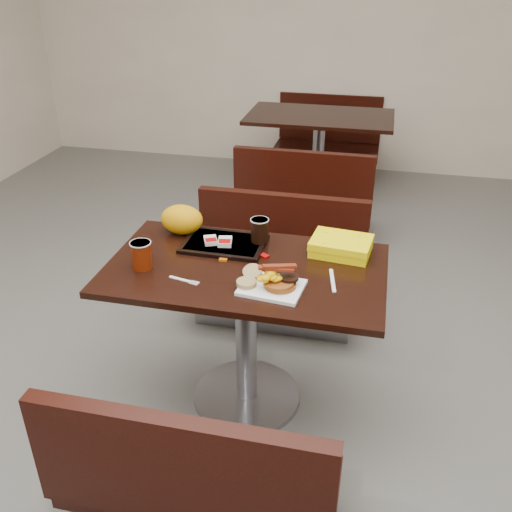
% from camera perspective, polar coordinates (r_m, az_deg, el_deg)
% --- Properties ---
extents(floor, '(6.00, 7.00, 0.01)m').
position_cam_1_polar(floor, '(2.88, -0.92, -14.15)').
color(floor, slate).
rests_on(floor, ground).
extents(wall_back, '(6.00, 0.01, 2.80)m').
position_cam_1_polar(wall_back, '(5.60, 8.13, 22.65)').
color(wall_back, beige).
rests_on(wall_back, ground).
extents(table_near, '(1.20, 0.70, 0.75)m').
position_cam_1_polar(table_near, '(2.64, -0.98, -8.17)').
color(table_near, black).
rests_on(table_near, floor).
extents(bench_near_s, '(1.00, 0.46, 0.72)m').
position_cam_1_polar(bench_near_s, '(2.15, -5.65, -19.39)').
color(bench_near_s, black).
rests_on(bench_near_s, floor).
extents(bench_near_n, '(1.00, 0.46, 0.72)m').
position_cam_1_polar(bench_near_n, '(3.22, 1.96, -1.10)').
color(bench_near_n, black).
rests_on(bench_near_n, floor).
extents(table_far, '(1.20, 0.70, 0.75)m').
position_cam_1_polar(table_far, '(4.94, 6.27, 9.77)').
color(table_far, black).
rests_on(table_far, floor).
extents(bench_far_s, '(1.00, 0.46, 0.72)m').
position_cam_1_polar(bench_far_s, '(4.29, 5.06, 6.66)').
color(bench_far_s, black).
rests_on(bench_far_s, floor).
extents(bench_far_n, '(1.00, 0.46, 0.72)m').
position_cam_1_polar(bench_far_n, '(5.61, 7.19, 11.85)').
color(bench_far_n, black).
rests_on(bench_far_n, floor).
extents(platter, '(0.27, 0.22, 0.01)m').
position_cam_1_polar(platter, '(2.27, 1.60, -3.20)').
color(platter, white).
rests_on(platter, table_near).
extents(pancake_stack, '(0.14, 0.14, 0.03)m').
position_cam_1_polar(pancake_stack, '(2.26, 2.46, -2.80)').
color(pancake_stack, brown).
rests_on(pancake_stack, platter).
extents(sausage_patty, '(0.08, 0.08, 0.01)m').
position_cam_1_polar(sausage_patty, '(2.27, 3.35, -2.17)').
color(sausage_patty, black).
rests_on(sausage_patty, pancake_stack).
extents(scrambled_eggs, '(0.10, 0.10, 0.05)m').
position_cam_1_polar(scrambled_eggs, '(2.24, 1.44, -1.99)').
color(scrambled_eggs, yellow).
rests_on(scrambled_eggs, pancake_stack).
extents(bacon_strips, '(0.16, 0.10, 0.01)m').
position_cam_1_polar(bacon_strips, '(2.24, 2.04, -1.23)').
color(bacon_strips, '#3F1104').
rests_on(bacon_strips, scrambled_eggs).
extents(muffin_bottom, '(0.09, 0.09, 0.02)m').
position_cam_1_polar(muffin_bottom, '(2.27, -0.97, -2.74)').
color(muffin_bottom, tan).
rests_on(muffin_bottom, platter).
extents(muffin_top, '(0.09, 0.09, 0.05)m').
position_cam_1_polar(muffin_top, '(2.32, -0.38, -1.62)').
color(muffin_top, tan).
rests_on(muffin_top, platter).
extents(coffee_cup_near, '(0.11, 0.11, 0.12)m').
position_cam_1_polar(coffee_cup_near, '(2.45, -11.50, 0.09)').
color(coffee_cup_near, '#8E2005').
rests_on(coffee_cup_near, table_near).
extents(fork, '(0.14, 0.05, 0.00)m').
position_cam_1_polar(fork, '(2.36, -7.70, -2.33)').
color(fork, white).
rests_on(fork, table_near).
extents(knife, '(0.05, 0.18, 0.00)m').
position_cam_1_polar(knife, '(2.35, 7.74, -2.45)').
color(knife, white).
rests_on(knife, table_near).
extents(condiment_syrup, '(0.04, 0.03, 0.01)m').
position_cam_1_polar(condiment_syrup, '(2.49, -3.32, -0.34)').
color(condiment_syrup, '#BD5108').
rests_on(condiment_syrup, table_near).
extents(condiment_ketchup, '(0.05, 0.05, 0.01)m').
position_cam_1_polar(condiment_ketchup, '(2.51, 0.86, 0.01)').
color(condiment_ketchup, '#8C0504').
rests_on(condiment_ketchup, table_near).
extents(tray, '(0.38, 0.27, 0.02)m').
position_cam_1_polar(tray, '(2.61, -3.21, 1.26)').
color(tray, black).
rests_on(tray, table_near).
extents(hashbrown_sleeve_left, '(0.08, 0.09, 0.02)m').
position_cam_1_polar(hashbrown_sleeve_left, '(2.60, -4.61, 1.59)').
color(hashbrown_sleeve_left, silver).
rests_on(hashbrown_sleeve_left, tray).
extents(hashbrown_sleeve_right, '(0.08, 0.09, 0.02)m').
position_cam_1_polar(hashbrown_sleeve_right, '(2.58, -3.15, 1.45)').
color(hashbrown_sleeve_right, silver).
rests_on(hashbrown_sleeve_right, tray).
extents(coffee_cup_far, '(0.09, 0.09, 0.11)m').
position_cam_1_polar(coffee_cup_far, '(2.58, 0.36, 2.61)').
color(coffee_cup_far, black).
rests_on(coffee_cup_far, tray).
extents(clamshell, '(0.28, 0.23, 0.07)m').
position_cam_1_polar(clamshell, '(2.55, 8.59, 1.00)').
color(clamshell, '#FFE504').
rests_on(clamshell, table_near).
extents(paper_bag, '(0.25, 0.22, 0.14)m').
position_cam_1_polar(paper_bag, '(2.72, -7.50, 3.68)').
color(paper_bag, orange).
rests_on(paper_bag, table_near).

